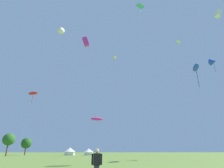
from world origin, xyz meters
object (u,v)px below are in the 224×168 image
object	(u,v)px
kite_red_parafoil	(33,93)
festival_tent_left	(70,151)
person_spectator	(97,167)
festival_tent_center	(89,152)
kite_magenta_box	(86,42)
kite_lime_diamond	(179,47)
kite_white_delta	(61,30)
kite_blue_delta	(213,62)
kite_blue_parafoil	(196,68)
kite_white_box	(218,14)
kite_green_diamond	(140,8)
tree_distant_left	(9,139)
kite_magenta_parafoil	(97,119)
kite_yellow_delta	(114,58)
tree_distant_right	(26,143)

from	to	relation	value
kite_red_parafoil	festival_tent_left	bearing A→B (deg)	85.00
person_spectator	festival_tent_center	size ratio (longest dim) A/B	0.46
kite_magenta_box	festival_tent_left	size ratio (longest dim) A/B	7.92
kite_lime_diamond	kite_white_delta	xyz separation A→B (m)	(-34.33, 3.99, 7.51)
kite_lime_diamond	kite_magenta_box	size ratio (longest dim) A/B	0.94
kite_blue_delta	kite_blue_parafoil	bearing A→B (deg)	-146.89
kite_white_box	person_spectator	bearing A→B (deg)	-141.59
kite_red_parafoil	kite_green_diamond	distance (m)	31.39
person_spectator	tree_distant_left	size ratio (longest dim) A/B	0.24
kite_magenta_parafoil	kite_yellow_delta	world-z (taller)	kite_yellow_delta
kite_magenta_box	kite_white_box	bearing A→B (deg)	-22.90
kite_white_box	festival_tent_center	distance (m)	60.39
kite_red_parafoil	person_spectator	size ratio (longest dim) A/B	7.89
kite_magenta_box	kite_green_diamond	size ratio (longest dim) A/B	0.95
kite_white_box	kite_red_parafoil	xyz separation A→B (m)	(-41.80, 5.77, -18.69)
person_spectator	kite_white_box	bearing A→B (deg)	38.41
person_spectator	kite_magenta_parafoil	bearing A→B (deg)	91.53
kite_magenta_box	tree_distant_right	world-z (taller)	kite_magenta_box
kite_blue_parafoil	festival_tent_left	world-z (taller)	kite_blue_parafoil
kite_blue_delta	kite_lime_diamond	bearing A→B (deg)	175.85
kite_white_delta	kite_blue_delta	bearing A→B (deg)	-6.13
kite_blue_parafoil	kite_magenta_box	bearing A→B (deg)	160.07
tree_distant_right	kite_blue_parafoil	bearing A→B (deg)	-38.80
kite_magenta_parafoil	kite_white_delta	world-z (taller)	kite_white_delta
kite_blue_parafoil	kite_green_diamond	world-z (taller)	kite_green_diamond
kite_white_delta	tree_distant_left	world-z (taller)	kite_white_delta
kite_lime_diamond	tree_distant_left	world-z (taller)	kite_lime_diamond
kite_yellow_delta	festival_tent_left	xyz separation A→B (m)	(-16.41, 9.18, -35.54)
kite_yellow_delta	festival_tent_center	distance (m)	38.03
person_spectator	festival_tent_center	xyz separation A→B (m)	(-4.43, 62.94, 0.49)
kite_white_delta	kite_green_diamond	distance (m)	25.55
kite_blue_parafoil	festival_tent_center	distance (m)	49.18
kite_blue_delta	kite_magenta_parafoil	size ratio (longest dim) A/B	2.07
kite_red_parafoil	person_spectator	world-z (taller)	kite_red_parafoil
kite_yellow_delta	kite_green_diamond	bearing A→B (deg)	-82.70
kite_magenta_parafoil	kite_green_diamond	distance (m)	36.70
kite_blue_parafoil	kite_lime_diamond	bearing A→B (deg)	90.72
kite_magenta_parafoil	kite_white_box	bearing A→B (deg)	-45.18
festival_tent_center	tree_distant_left	xyz separation A→B (m)	(-26.41, -8.55, 3.84)
kite_red_parafoil	festival_tent_left	distance (m)	37.66
kite_white_delta	tree_distant_left	size ratio (longest dim) A/B	5.24
festival_tent_center	tree_distant_right	size ratio (longest dim) A/B	0.57
kite_blue_parafoil	tree_distant_left	size ratio (longest dim) A/B	2.81
kite_white_delta	kite_magenta_box	distance (m)	9.04
person_spectator	kite_magenta_box	bearing A→B (deg)	98.03
kite_white_box	kite_green_diamond	size ratio (longest dim) A/B	0.94
kite_white_box	kite_red_parafoil	bearing A→B (deg)	172.14
kite_blue_delta	festival_tent_left	world-z (taller)	kite_blue_delta
kite_red_parafoil	tree_distant_left	xyz separation A→B (m)	(-16.18, 27.10, -8.03)
kite_white_delta	kite_yellow_delta	bearing A→B (deg)	45.76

